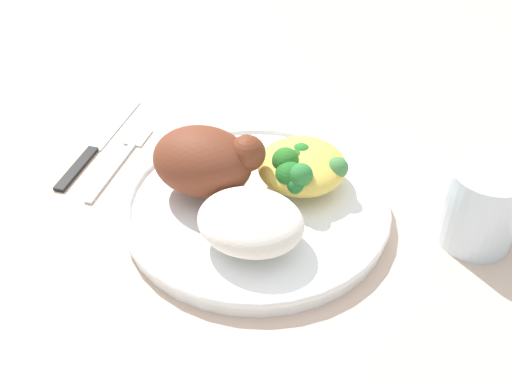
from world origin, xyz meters
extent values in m
plane|color=beige|center=(0.00, 0.00, 0.00)|extent=(2.00, 2.00, 0.00)
cylinder|color=white|center=(0.00, 0.00, 0.01)|extent=(0.26, 0.26, 0.01)
torus|color=white|center=(0.00, 0.00, 0.01)|extent=(0.27, 0.27, 0.01)
ellipsoid|color=brown|center=(-0.06, 0.00, 0.05)|extent=(0.10, 0.08, 0.07)
sphere|color=brown|center=(-0.01, 0.01, 0.07)|extent=(0.04, 0.04, 0.04)
ellipsoid|color=silver|center=(0.02, -0.05, 0.04)|extent=(0.10, 0.08, 0.04)
ellipsoid|color=#E4C24D|center=(0.03, 0.05, 0.04)|extent=(0.09, 0.09, 0.04)
sphere|color=#316821|center=(0.03, 0.04, 0.04)|extent=(0.03, 0.03, 0.03)
sphere|color=#267328|center=(0.03, 0.02, 0.05)|extent=(0.03, 0.03, 0.03)
sphere|color=#2B7525|center=(0.02, 0.03, 0.05)|extent=(0.03, 0.03, 0.03)
sphere|color=#247132|center=(0.04, 0.01, 0.04)|extent=(0.02, 0.02, 0.02)
sphere|color=#458444|center=(0.07, 0.05, 0.05)|extent=(0.02, 0.02, 0.02)
sphere|color=#2F8038|center=(0.04, 0.01, 0.05)|extent=(0.02, 0.02, 0.02)
sphere|color=#2E802F|center=(0.03, 0.05, 0.05)|extent=(0.02, 0.02, 0.02)
cube|color=#B2B2B7|center=(-0.17, 0.01, 0.00)|extent=(0.02, 0.11, 0.01)
cube|color=#B2B2B7|center=(-0.18, 0.08, 0.00)|extent=(0.02, 0.04, 0.00)
cube|color=black|center=(-0.21, 0.00, 0.00)|extent=(0.02, 0.08, 0.01)
cube|color=silver|center=(-0.22, 0.09, 0.00)|extent=(0.03, 0.11, 0.00)
cylinder|color=silver|center=(0.21, 0.04, 0.04)|extent=(0.07, 0.07, 0.08)
camera|label=1|loc=(0.16, -0.43, 0.41)|focal=42.90mm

